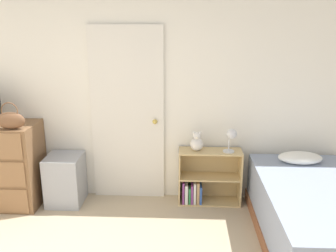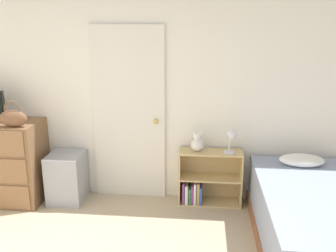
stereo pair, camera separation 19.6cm
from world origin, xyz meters
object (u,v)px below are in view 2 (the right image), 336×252
bookshelf (205,181)px  teddy_bear (197,143)px  handbag (13,118)px  desk_lamp (232,137)px  bed (316,221)px  storage_bin (67,177)px

bookshelf → teddy_bear: bearing=-174.9°
handbag → teddy_bear: 2.02m
handbag → desk_lamp: size_ratio=1.13×
teddy_bear → bed: size_ratio=0.12×
desk_lamp → storage_bin: bearing=-178.8°
bookshelf → desk_lamp: size_ratio=2.60×
bed → storage_bin: bearing=164.6°
desk_lamp → teddy_bear: bearing=173.8°
handbag → bed: handbag is taller
desk_lamp → bed: 1.20m
handbag → storage_bin: 0.92m
handbag → bookshelf: size_ratio=0.43×
storage_bin → teddy_bear: teddy_bear is taller
bed → desk_lamp: bearing=134.2°
bookshelf → desk_lamp: bearing=-10.1°
bed → handbag: bearing=170.8°
storage_bin → teddy_bear: 1.58m
teddy_bear → desk_lamp: 0.39m
storage_bin → bed: 2.74m
handbag → teddy_bear: size_ratio=1.38×
handbag → teddy_bear: handbag is taller
teddy_bear → storage_bin: bearing=-177.0°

